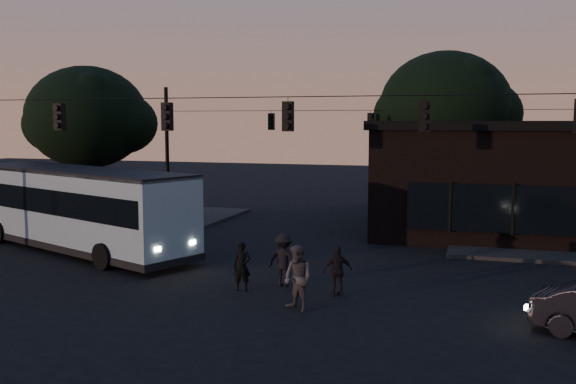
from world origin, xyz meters
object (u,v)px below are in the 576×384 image
(bus, at_px, (79,205))
(pedestrian_c, at_px, (338,271))
(building, at_px, (543,178))
(pedestrian_d, at_px, (284,260))
(pedestrian_b, at_px, (298,278))
(pedestrian_a, at_px, (242,266))

(bus, relative_size, pedestrian_c, 7.77)
(building, xyz_separation_m, pedestrian_d, (-8.84, -12.95, -1.84))
(pedestrian_c, bearing_deg, pedestrian_b, 38.16)
(bus, distance_m, pedestrian_d, 10.28)
(bus, height_order, pedestrian_a, bus)
(building, distance_m, pedestrian_a, 17.21)
(building, height_order, pedestrian_d, building)
(bus, xyz_separation_m, pedestrian_d, (9.81, -2.88, -1.06))
(pedestrian_b, bearing_deg, building, 94.16)
(pedestrian_a, distance_m, pedestrian_c, 3.06)
(pedestrian_a, height_order, pedestrian_c, pedestrian_c)
(pedestrian_b, relative_size, pedestrian_d, 1.08)
(building, xyz_separation_m, pedestrian_c, (-6.88, -13.61, -1.91))
(pedestrian_b, bearing_deg, bus, -175.47)
(pedestrian_a, relative_size, pedestrian_b, 0.84)
(bus, bearing_deg, pedestrian_b, -3.35)
(pedestrian_c, bearing_deg, building, -146.31)
(pedestrian_a, distance_m, pedestrian_d, 1.47)
(building, xyz_separation_m, pedestrian_a, (-9.93, -13.92, -1.92))
(bus, bearing_deg, pedestrian_d, 6.26)
(pedestrian_d, bearing_deg, pedestrian_c, 165.94)
(bus, bearing_deg, building, 50.96)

